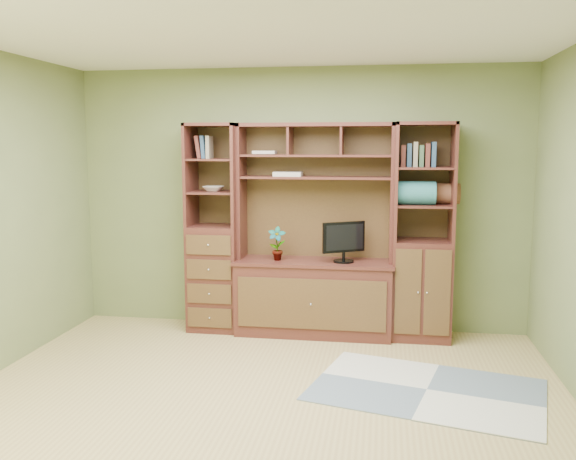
% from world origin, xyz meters
% --- Properties ---
extents(room, '(4.60, 4.10, 2.64)m').
position_xyz_m(room, '(0.00, 0.00, 1.30)').
color(room, tan).
rests_on(room, ground).
extents(center_hutch, '(1.54, 0.53, 2.05)m').
position_xyz_m(center_hutch, '(0.19, 1.73, 1.02)').
color(center_hutch, '#471E18').
rests_on(center_hutch, ground).
extents(left_tower, '(0.50, 0.45, 2.05)m').
position_xyz_m(left_tower, '(-0.81, 1.77, 1.02)').
color(left_tower, '#471E18').
rests_on(left_tower, ground).
extents(right_tower, '(0.55, 0.45, 2.05)m').
position_xyz_m(right_tower, '(1.21, 1.77, 1.02)').
color(right_tower, '#471E18').
rests_on(right_tower, ground).
extents(rug, '(1.90, 1.49, 0.01)m').
position_xyz_m(rug, '(1.19, 0.46, 0.01)').
color(rug, '#959A9A').
rests_on(rug, ground).
extents(monitor, '(0.48, 0.40, 0.54)m').
position_xyz_m(monitor, '(0.47, 1.70, 1.00)').
color(monitor, black).
rests_on(monitor, center_hutch).
extents(orchid, '(0.17, 0.12, 0.33)m').
position_xyz_m(orchid, '(-0.17, 1.70, 0.89)').
color(orchid, '#B0573B').
rests_on(orchid, center_hutch).
extents(magazines, '(0.27, 0.20, 0.04)m').
position_xyz_m(magazines, '(-0.08, 1.82, 1.56)').
color(magazines, '#B8AB9D').
rests_on(magazines, center_hutch).
extents(bowl, '(0.20, 0.20, 0.05)m').
position_xyz_m(bowl, '(-0.82, 1.77, 1.41)').
color(bowl, beige).
rests_on(bowl, left_tower).
extents(blanket_teal, '(0.38, 0.22, 0.22)m').
position_xyz_m(blanket_teal, '(1.13, 1.73, 1.40)').
color(blanket_teal, '#28676A').
rests_on(blanket_teal, right_tower).
extents(blanket_red, '(0.35, 0.20, 0.20)m').
position_xyz_m(blanket_red, '(1.37, 1.85, 1.39)').
color(blanket_red, brown).
rests_on(blanket_red, right_tower).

